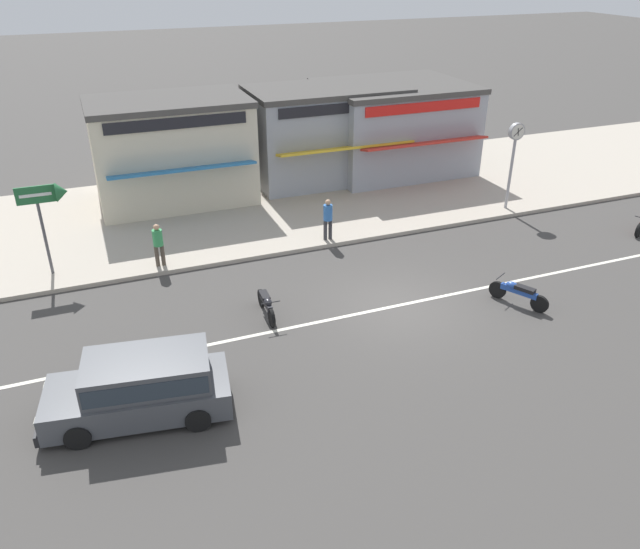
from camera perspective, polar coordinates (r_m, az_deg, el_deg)
ground_plane at (r=19.68m, az=7.07°, el=-2.85°), size 160.00×160.00×0.00m
lane_centre_stripe at (r=19.68m, az=7.07°, el=-2.84°), size 50.40×0.14×0.01m
kerb_strip at (r=27.74m, az=-2.36°, el=6.82°), size 68.00×10.00×0.15m
minivan_dark_grey_0 at (r=15.42m, az=-15.96°, el=-9.66°), size 4.58×2.44×1.56m
motorcycle_0 at (r=18.87m, az=-4.94°, el=-2.70°), size 0.56×1.79×0.80m
motorcycle_2 at (r=20.36m, az=17.67°, el=-1.58°), size 1.07×1.77×0.80m
street_clock at (r=26.96m, az=17.36°, el=11.24°), size 0.68×0.22×3.61m
arrow_signboard at (r=21.97m, az=-23.11°, el=6.44°), size 1.57×0.63×3.14m
pedestrian_near_clock at (r=22.00m, az=-14.58°, el=2.90°), size 0.34×0.34×1.54m
pedestrian_by_shop at (r=23.29m, az=0.73°, el=5.32°), size 0.34×0.34×1.60m
shopfront_corner_warung at (r=27.67m, az=-13.35°, el=10.99°), size 6.57×4.94×4.35m
shopfront_mid_block at (r=29.85m, az=0.57°, el=12.79°), size 7.10×4.87×4.24m
shopfront_far_kios at (r=31.48m, az=6.72°, el=13.29°), size 6.87×6.39×4.12m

